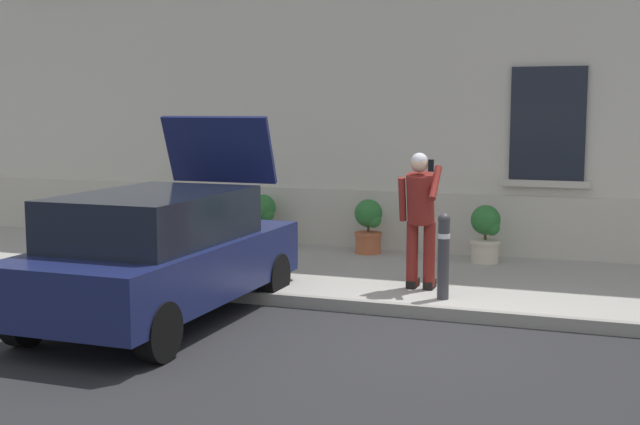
% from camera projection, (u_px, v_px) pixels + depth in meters
% --- Properties ---
extents(ground_plane, '(80.00, 80.00, 0.00)m').
position_uv_depth(ground_plane, '(399.00, 338.00, 8.91)').
color(ground_plane, '#232326').
extents(sidewalk, '(24.00, 3.60, 0.15)m').
position_uv_depth(sidewalk, '(450.00, 281.00, 11.51)').
color(sidewalk, '#99968E').
rests_on(sidewalk, ground).
extents(curb_edge, '(24.00, 0.12, 0.15)m').
position_uv_depth(curb_edge, '(419.00, 311.00, 9.77)').
color(curb_edge, gray).
rests_on(curb_edge, ground).
extents(building_facade, '(24.00, 1.52, 7.50)m').
position_uv_depth(building_facade, '(486.00, 27.00, 13.37)').
color(building_facade, beige).
rests_on(building_facade, ground).
extents(hatchback_car_navy, '(1.81, 4.08, 2.34)m').
position_uv_depth(hatchback_car_navy, '(161.00, 252.00, 9.54)').
color(hatchback_car_navy, '#161E4C').
rests_on(hatchback_car_navy, ground).
extents(bollard_near_person, '(0.15, 0.15, 1.04)m').
position_uv_depth(bollard_near_person, '(444.00, 253.00, 10.01)').
color(bollard_near_person, '#333338').
rests_on(bollard_near_person, sidewalk).
extents(bollard_far_left, '(0.15, 0.15, 1.04)m').
position_uv_depth(bollard_far_left, '(154.00, 236.00, 11.36)').
color(bollard_far_left, '#333338').
rests_on(bollard_far_left, sidewalk).
extents(person_on_phone, '(0.51, 0.51, 1.74)m').
position_uv_depth(person_on_phone, '(420.00, 212.00, 10.48)').
color(person_on_phone, maroon).
rests_on(person_on_phone, sidewalk).
extents(planter_olive, '(0.44, 0.44, 0.86)m').
position_uv_depth(planter_olive, '(165.00, 214.00, 14.50)').
color(planter_olive, '#606B38').
rests_on(planter_olive, sidewalk).
extents(planter_charcoal, '(0.44, 0.44, 0.86)m').
position_uv_depth(planter_charcoal, '(263.00, 219.00, 13.89)').
color(planter_charcoal, '#2D2D30').
rests_on(planter_charcoal, sidewalk).
extents(planter_terracotta, '(0.44, 0.44, 0.86)m').
position_uv_depth(planter_terracotta, '(369.00, 225.00, 13.17)').
color(planter_terracotta, '#B25B38').
rests_on(planter_terracotta, sidewalk).
extents(planter_cream, '(0.44, 0.44, 0.86)m').
position_uv_depth(planter_cream, '(486.00, 232.00, 12.38)').
color(planter_cream, beige).
rests_on(planter_cream, sidewalk).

